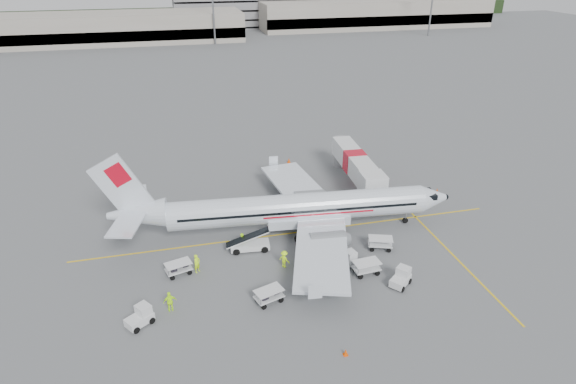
% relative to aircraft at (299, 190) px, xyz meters
% --- Properties ---
extents(ground, '(360.00, 360.00, 0.00)m').
position_rel_aircraft_xyz_m(ground, '(-0.64, -0.20, -4.78)').
color(ground, '#56595B').
extents(stripe_lead, '(44.00, 0.20, 0.01)m').
position_rel_aircraft_xyz_m(stripe_lead, '(-0.64, -0.20, -4.77)').
color(stripe_lead, yellow).
rests_on(stripe_lead, ground).
extents(stripe_cross, '(0.20, 20.00, 0.01)m').
position_rel_aircraft_xyz_m(stripe_cross, '(13.36, -8.20, -4.77)').
color(stripe_cross, yellow).
rests_on(stripe_cross, ground).
extents(terminal_west, '(110.00, 22.00, 9.00)m').
position_rel_aircraft_xyz_m(terminal_west, '(-40.64, 129.80, -0.28)').
color(terminal_west, gray).
rests_on(terminal_west, ground).
extents(terminal_east, '(90.00, 26.00, 10.00)m').
position_rel_aircraft_xyz_m(terminal_east, '(69.36, 144.80, 0.22)').
color(terminal_east, gray).
rests_on(terminal_east, ground).
extents(parking_garage, '(62.00, 24.00, 14.00)m').
position_rel_aircraft_xyz_m(parking_garage, '(24.36, 159.80, 2.22)').
color(parking_garage, slate).
rests_on(parking_garage, ground).
extents(treeline, '(300.00, 3.00, 6.00)m').
position_rel_aircraft_xyz_m(treeline, '(-0.64, 174.80, -1.78)').
color(treeline, black).
rests_on(treeline, ground).
extents(mast_center, '(3.20, 1.20, 22.00)m').
position_rel_aircraft_xyz_m(mast_center, '(4.36, 117.80, 6.22)').
color(mast_center, slate).
rests_on(mast_center, ground).
extents(mast_east, '(3.20, 1.20, 22.00)m').
position_rel_aircraft_xyz_m(mast_east, '(79.36, 117.80, 6.22)').
color(mast_east, slate).
rests_on(mast_east, ground).
extents(aircraft, '(37.08, 30.33, 9.55)m').
position_rel_aircraft_xyz_m(aircraft, '(0.00, 0.00, 0.00)').
color(aircraft, silver).
rests_on(aircraft, ground).
extents(jet_bridge, '(3.96, 16.42, 4.27)m').
position_rel_aircraft_xyz_m(jet_bridge, '(9.73, 9.40, -2.64)').
color(jet_bridge, silver).
rests_on(jet_bridge, ground).
extents(belt_loader, '(5.21, 2.36, 2.74)m').
position_rel_aircraft_xyz_m(belt_loader, '(-5.48, -2.20, -3.41)').
color(belt_loader, silver).
rests_on(belt_loader, ground).
extents(tug_fore, '(2.38, 2.25, 1.62)m').
position_rel_aircraft_xyz_m(tug_fore, '(6.27, -10.98, -3.97)').
color(tug_fore, silver).
rests_on(tug_fore, ground).
extents(tug_mid, '(2.19, 1.60, 1.52)m').
position_rel_aircraft_xyz_m(tug_mid, '(2.68, -7.16, -4.02)').
color(tug_mid, silver).
rests_on(tug_mid, ground).
extents(tug_aft, '(2.39, 2.19, 1.61)m').
position_rel_aircraft_xyz_m(tug_aft, '(-15.69, -10.67, -3.97)').
color(tug_aft, silver).
rests_on(tug_aft, ground).
extents(cart_loaded_a, '(2.58, 1.95, 1.20)m').
position_rel_aircraft_xyz_m(cart_loaded_a, '(-12.43, -4.62, -4.18)').
color(cart_loaded_a, silver).
rests_on(cart_loaded_a, ground).
extents(cart_loaded_b, '(2.66, 2.05, 1.22)m').
position_rel_aircraft_xyz_m(cart_loaded_b, '(-5.31, -10.39, -4.17)').
color(cart_loaded_b, silver).
rests_on(cart_loaded_b, ground).
extents(cart_empty_a, '(2.52, 1.61, 1.26)m').
position_rel_aircraft_xyz_m(cart_empty_a, '(4.06, -8.63, -4.15)').
color(cart_empty_a, silver).
rests_on(cart_empty_a, ground).
extents(cart_empty_b, '(2.65, 2.06, 1.21)m').
position_rel_aircraft_xyz_m(cart_empty_b, '(6.96, -5.13, -4.17)').
color(cart_empty_b, silver).
rests_on(cart_empty_b, ground).
extents(cone_nose, '(0.36, 0.36, 0.59)m').
position_rel_aircraft_xyz_m(cone_nose, '(18.73, 4.67, -4.48)').
color(cone_nose, '#F54801').
rests_on(cone_nose, ground).
extents(cone_port, '(0.44, 0.44, 0.71)m').
position_rel_aircraft_xyz_m(cone_port, '(3.55, 18.09, -4.42)').
color(cone_port, '#F54801').
rests_on(cone_port, ground).
extents(cone_stbd, '(0.35, 0.35, 0.57)m').
position_rel_aircraft_xyz_m(cone_stbd, '(-1.17, -17.55, -4.49)').
color(cone_stbd, '#F54801').
rests_on(cone_stbd, ground).
extents(crew_a, '(0.79, 0.77, 1.83)m').
position_rel_aircraft_xyz_m(crew_a, '(-10.76, -4.69, -3.86)').
color(crew_a, '#C0FA12').
rests_on(crew_a, ground).
extents(crew_b, '(0.98, 0.95, 1.59)m').
position_rel_aircraft_xyz_m(crew_b, '(-6.13, -1.70, -3.98)').
color(crew_b, '#C0FA12').
rests_on(crew_b, ground).
extents(crew_c, '(1.20, 1.25, 1.71)m').
position_rel_aircraft_xyz_m(crew_c, '(-2.90, -5.84, -3.92)').
color(crew_c, '#C0FA12').
rests_on(crew_c, ground).
extents(crew_d, '(1.12, 0.57, 1.83)m').
position_rel_aircraft_xyz_m(crew_d, '(-13.28, -9.54, -3.86)').
color(crew_d, '#C0FA12').
rests_on(crew_d, ground).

